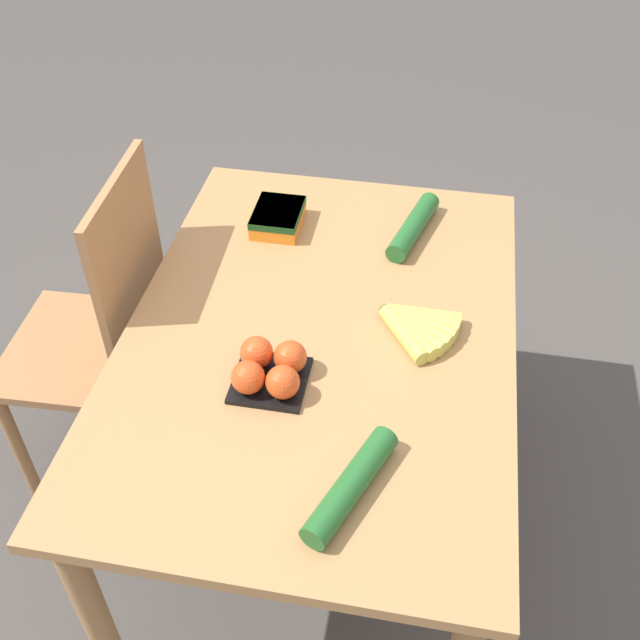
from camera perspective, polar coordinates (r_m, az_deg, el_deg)
ground_plane at (r=2.26m, az=0.00°, el=-14.30°), size 12.00×12.00×0.00m
dining_table at (r=1.77m, az=0.00°, el=-3.10°), size 1.27×0.87×0.73m
chair at (r=2.08m, az=-16.15°, el=-1.14°), size 0.44×0.42×0.99m
banana_bunch at (r=1.69m, az=7.26°, el=-0.44°), size 0.17×0.19×0.04m
tomato_pack at (r=1.56m, az=-3.87°, el=-3.74°), size 0.16×0.16×0.08m
carrot_bag at (r=1.99m, az=-3.23°, el=7.88°), size 0.16×0.12×0.05m
cucumber_near at (r=1.98m, az=7.13°, el=7.08°), size 0.27×0.12×0.05m
cucumber_far at (r=1.39m, az=2.39°, el=-12.47°), size 0.27×0.15×0.05m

